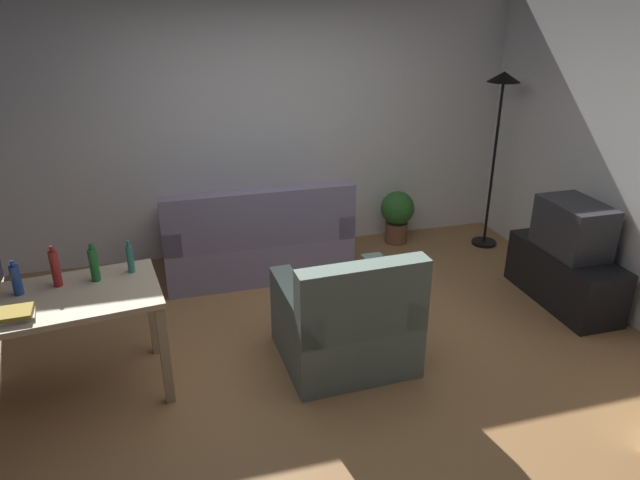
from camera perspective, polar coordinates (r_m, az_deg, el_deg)
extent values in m
cube|color=#9E7042|center=(4.41, 0.51, -11.77)|extent=(5.20, 4.40, 0.02)
cube|color=white|center=(5.87, -5.54, 11.71)|extent=(5.20, 0.10, 2.70)
cube|color=gray|center=(5.67, -6.28, -0.99)|extent=(1.73, 0.84, 0.40)
cube|color=slate|center=(5.18, -5.86, 2.14)|extent=(1.73, 0.16, 0.52)
cube|color=gray|center=(5.72, 1.38, 2.71)|extent=(0.16, 0.84, 0.22)
cube|color=gray|center=(5.50, -14.53, 1.06)|extent=(0.16, 0.84, 0.22)
cube|color=black|center=(5.47, 22.90, -3.31)|extent=(0.44, 1.10, 0.48)
cube|color=#2D2D33|center=(5.30, 23.67, 1.14)|extent=(0.40, 0.60, 0.44)
cube|color=black|center=(5.43, 25.37, 1.35)|extent=(0.01, 0.52, 0.36)
cylinder|color=black|center=(6.52, 15.82, -0.22)|extent=(0.26, 0.26, 0.03)
cylinder|color=black|center=(6.24, 16.68, 6.99)|extent=(0.03, 0.03, 1.68)
cone|color=black|center=(6.06, 17.67, 15.07)|extent=(0.32, 0.32, 0.10)
cube|color=#C6B28E|center=(4.02, -24.16, -5.29)|extent=(1.28, 0.84, 0.04)
cube|color=tan|center=(3.94, -15.00, -10.93)|extent=(0.07, 0.07, 0.72)
cube|color=tan|center=(4.47, -16.22, -6.68)|extent=(0.07, 0.07, 0.72)
cylinder|color=brown|center=(6.34, 7.50, 0.76)|extent=(0.24, 0.24, 0.22)
sphere|color=#2D6B28|center=(6.24, 7.64, 3.13)|extent=(0.36, 0.36, 0.36)
cube|color=slate|center=(4.33, 2.36, -9.20)|extent=(0.94, 0.88, 0.40)
cube|color=slate|center=(3.82, 4.26, -5.99)|extent=(0.91, 0.20, 0.52)
cube|color=slate|center=(4.30, 7.08, -4.82)|extent=(0.20, 0.85, 0.22)
cube|color=slate|center=(4.07, -2.49, -6.40)|extent=(0.20, 0.85, 0.22)
cylinder|color=#2347A3|center=(4.11, -27.72, -3.53)|extent=(0.06, 0.06, 0.20)
cylinder|color=#2347A3|center=(4.06, -28.03, -2.04)|extent=(0.03, 0.03, 0.04)
cylinder|color=#AD2323|center=(4.10, -24.60, -2.60)|extent=(0.06, 0.06, 0.24)
cylinder|color=#AD2323|center=(4.04, -24.93, -0.79)|extent=(0.03, 0.03, 0.04)
cylinder|color=#1E722D|center=(4.08, -21.36, -2.30)|extent=(0.06, 0.06, 0.22)
cylinder|color=#1E722D|center=(4.03, -21.63, -0.60)|extent=(0.03, 0.03, 0.04)
cylinder|color=teal|center=(4.12, -18.17, -1.82)|extent=(0.05, 0.05, 0.19)
cylinder|color=teal|center=(4.08, -18.38, -0.35)|extent=(0.02, 0.02, 0.04)
cube|color=beige|center=(3.86, -27.83, -6.70)|extent=(0.24, 0.18, 0.02)
cube|color=#B7932D|center=(3.85, -28.18, -6.39)|extent=(0.25, 0.18, 0.03)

